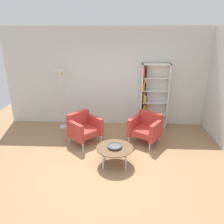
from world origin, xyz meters
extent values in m
plane|color=#9E7751|center=(0.00, 0.00, 0.00)|extent=(8.32, 8.32, 0.00)
cube|color=silver|center=(0.00, 2.46, 1.45)|extent=(6.40, 0.12, 2.90)
cube|color=silver|center=(0.86, 2.23, 0.95)|extent=(0.03, 0.30, 1.90)
cube|color=silver|center=(1.63, 2.23, 0.95)|extent=(0.03, 0.30, 1.90)
cube|color=silver|center=(1.25, 2.23, 1.89)|extent=(0.80, 0.30, 0.03)
cube|color=silver|center=(1.25, 2.23, 0.01)|extent=(0.80, 0.30, 0.03)
cube|color=silver|center=(1.25, 2.37, 0.95)|extent=(0.80, 0.02, 1.90)
cube|color=silver|center=(1.25, 2.23, 0.40)|extent=(0.76, 0.28, 0.02)
cube|color=silver|center=(1.25, 2.23, 0.77)|extent=(0.76, 0.28, 0.02)
cube|color=silver|center=(1.25, 2.23, 1.13)|extent=(0.76, 0.28, 0.02)
cube|color=silver|center=(1.25, 2.23, 1.50)|extent=(0.76, 0.28, 0.02)
cube|color=green|center=(0.89, 2.20, 0.19)|extent=(0.03, 0.21, 0.29)
cube|color=black|center=(0.94, 2.18, 0.15)|extent=(0.04, 0.18, 0.22)
cube|color=white|center=(0.99, 2.18, 0.17)|extent=(0.04, 0.18, 0.25)
cube|color=white|center=(1.04, 2.19, 0.20)|extent=(0.03, 0.20, 0.31)
cube|color=black|center=(0.90, 2.21, 0.57)|extent=(0.04, 0.24, 0.32)
cube|color=orange|center=(0.95, 2.20, 0.53)|extent=(0.03, 0.23, 0.25)
cube|color=yellow|center=(0.98, 2.21, 0.56)|extent=(0.03, 0.24, 0.30)
cube|color=red|center=(1.02, 2.18, 0.56)|extent=(0.04, 0.17, 0.30)
cube|color=black|center=(0.90, 2.19, 0.92)|extent=(0.04, 0.20, 0.28)
cube|color=yellow|center=(0.94, 2.19, 0.91)|extent=(0.03, 0.20, 0.26)
cube|color=yellow|center=(0.98, 2.21, 0.89)|extent=(0.04, 0.23, 0.21)
cube|color=purple|center=(1.02, 2.20, 0.91)|extent=(0.02, 0.22, 0.26)
cube|color=orange|center=(0.89, 2.18, 1.25)|extent=(0.03, 0.18, 0.21)
cube|color=orange|center=(0.93, 2.19, 1.29)|extent=(0.03, 0.21, 0.30)
cube|color=black|center=(0.96, 2.20, 1.25)|extent=(0.02, 0.21, 0.20)
cube|color=red|center=(0.90, 2.21, 1.66)|extent=(0.04, 0.24, 0.29)
cube|color=black|center=(0.95, 2.19, 1.65)|extent=(0.03, 0.20, 0.27)
cube|color=olive|center=(0.99, 2.19, 1.68)|extent=(0.02, 0.21, 0.32)
cylinder|color=brown|center=(0.15, 0.11, 0.39)|extent=(0.80, 0.80, 0.02)
cylinder|color=silver|center=(-0.09, -0.13, 0.19)|extent=(0.03, 0.03, 0.38)
cylinder|color=silver|center=(0.39, -0.13, 0.19)|extent=(0.03, 0.03, 0.38)
cylinder|color=silver|center=(-0.09, 0.35, 0.19)|extent=(0.03, 0.03, 0.38)
cylinder|color=silver|center=(0.39, 0.35, 0.19)|extent=(0.03, 0.03, 0.38)
cylinder|color=#4C4C51|center=(0.15, 0.11, 0.41)|extent=(0.13, 0.13, 0.02)
cylinder|color=#4C4C51|center=(0.15, 0.11, 0.43)|extent=(0.32, 0.32, 0.02)
torus|color=#4C4C51|center=(0.15, 0.11, 0.44)|extent=(0.32, 0.32, 0.02)
cube|color=#B73833|center=(-0.66, 1.06, 0.32)|extent=(0.86, 0.86, 0.16)
cube|color=#B73833|center=(-0.85, 1.25, 0.59)|extent=(0.53, 0.54, 0.38)
cube|color=#B73833|center=(-0.86, 0.83, 0.43)|extent=(0.51, 0.50, 0.46)
cube|color=#B73833|center=(-0.43, 1.27, 0.43)|extent=(0.51, 0.50, 0.46)
cylinder|color=silver|center=(-0.64, 0.63, 0.12)|extent=(0.04, 0.04, 0.24)
cylinder|color=silver|center=(-0.22, 1.06, 0.12)|extent=(0.04, 0.04, 0.24)
cylinder|color=silver|center=(-1.06, 1.04, 0.12)|extent=(0.04, 0.04, 0.24)
cylinder|color=silver|center=(-0.64, 1.47, 0.12)|extent=(0.04, 0.04, 0.24)
cube|color=#B73833|center=(0.91, 1.12, 0.32)|extent=(0.85, 0.84, 0.16)
cube|color=#B73833|center=(1.06, 1.35, 0.59)|extent=(0.60, 0.45, 0.38)
cube|color=#B73833|center=(0.64, 1.27, 0.43)|extent=(0.42, 0.57, 0.46)
cube|color=#B73833|center=(1.16, 0.93, 0.43)|extent=(0.42, 0.57, 0.46)
cylinder|color=silver|center=(0.49, 1.03, 0.12)|extent=(0.04, 0.04, 0.24)
cylinder|color=silver|center=(0.99, 0.70, 0.12)|extent=(0.04, 0.04, 0.24)
cylinder|color=silver|center=(0.80, 1.51, 0.12)|extent=(0.04, 0.04, 0.24)
cylinder|color=silver|center=(1.31, 1.18, 0.12)|extent=(0.04, 0.04, 0.24)
cylinder|color=silver|center=(-1.45, 2.03, 0.01)|extent=(0.28, 0.28, 0.02)
cylinder|color=silver|center=(-1.45, 2.03, 0.85)|extent=(0.03, 0.03, 1.65)
cone|color=white|center=(-1.45, 2.03, 1.65)|extent=(0.32, 0.32, 0.18)
camera|label=1|loc=(0.27, -4.16, 2.82)|focal=35.88mm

